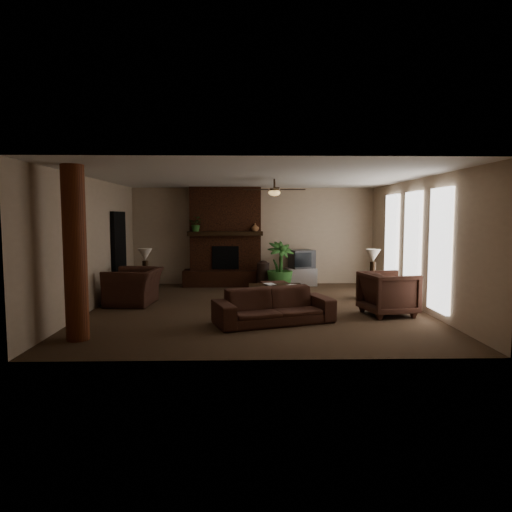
{
  "coord_description": "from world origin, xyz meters",
  "views": [
    {
      "loc": [
        -0.24,
        -9.55,
        2.0
      ],
      "look_at": [
        0.0,
        0.4,
        1.1
      ],
      "focal_mm": 31.38,
      "sensor_mm": 36.0,
      "label": 1
    }
  ],
  "objects_px": {
    "lamp_left": "(145,257)",
    "side_table_right": "(371,288)",
    "sofa": "(274,300)",
    "floor_plant": "(280,277)",
    "side_table_left": "(145,286)",
    "armchair_right": "(388,291)",
    "lamp_right": "(373,258)",
    "log_column": "(75,254)",
    "armchair_left": "(134,280)",
    "tv_stand": "(301,277)",
    "ottoman": "(275,291)",
    "floor_vase": "(263,273)",
    "coffee_table": "(275,288)"
  },
  "relations": [
    {
      "from": "coffee_table",
      "to": "armchair_right",
      "type": "bearing_deg",
      "value": -27.71
    },
    {
      "from": "armchair_left",
      "to": "floor_plant",
      "type": "height_order",
      "value": "armchair_left"
    },
    {
      "from": "ottoman",
      "to": "tv_stand",
      "type": "xyz_separation_m",
      "value": [
        0.88,
        2.1,
        0.05
      ]
    },
    {
      "from": "armchair_left",
      "to": "side_table_left",
      "type": "relative_size",
      "value": 2.25
    },
    {
      "from": "lamp_left",
      "to": "armchair_left",
      "type": "bearing_deg",
      "value": -94.1
    },
    {
      "from": "floor_vase",
      "to": "side_table_left",
      "type": "height_order",
      "value": "floor_vase"
    },
    {
      "from": "side_table_left",
      "to": "armchair_right",
      "type": "bearing_deg",
      "value": -21.67
    },
    {
      "from": "armchair_right",
      "to": "floor_plant",
      "type": "height_order",
      "value": "armchair_right"
    },
    {
      "from": "armchair_left",
      "to": "lamp_right",
      "type": "height_order",
      "value": "lamp_right"
    },
    {
      "from": "armchair_left",
      "to": "side_table_right",
      "type": "xyz_separation_m",
      "value": [
        5.53,
        0.47,
        -0.26
      ]
    },
    {
      "from": "log_column",
      "to": "tv_stand",
      "type": "relative_size",
      "value": 3.29
    },
    {
      "from": "lamp_left",
      "to": "side_table_right",
      "type": "xyz_separation_m",
      "value": [
        5.47,
        -0.43,
        -0.73
      ]
    },
    {
      "from": "coffee_table",
      "to": "floor_plant",
      "type": "bearing_deg",
      "value": 82.54
    },
    {
      "from": "ottoman",
      "to": "side_table_right",
      "type": "relative_size",
      "value": 1.09
    },
    {
      "from": "ottoman",
      "to": "coffee_table",
      "type": "bearing_deg",
      "value": -93.28
    },
    {
      "from": "armchair_left",
      "to": "tv_stand",
      "type": "relative_size",
      "value": 1.45
    },
    {
      "from": "armchair_left",
      "to": "coffee_table",
      "type": "bearing_deg",
      "value": 92.77
    },
    {
      "from": "sofa",
      "to": "side_table_left",
      "type": "height_order",
      "value": "sofa"
    },
    {
      "from": "coffee_table",
      "to": "floor_vase",
      "type": "distance_m",
      "value": 2.27
    },
    {
      "from": "coffee_table",
      "to": "floor_plant",
      "type": "xyz_separation_m",
      "value": [
        0.24,
        1.85,
        -0.01
      ]
    },
    {
      "from": "armchair_right",
      "to": "coffee_table",
      "type": "height_order",
      "value": "armchair_right"
    },
    {
      "from": "armchair_left",
      "to": "tv_stand",
      "type": "bearing_deg",
      "value": 127.16
    },
    {
      "from": "armchair_left",
      "to": "coffee_table",
      "type": "distance_m",
      "value": 3.21
    },
    {
      "from": "armchair_right",
      "to": "lamp_left",
      "type": "relative_size",
      "value": 1.49
    },
    {
      "from": "armchair_right",
      "to": "armchair_left",
      "type": "bearing_deg",
      "value": 65.04
    },
    {
      "from": "ottoman",
      "to": "lamp_right",
      "type": "xyz_separation_m",
      "value": [
        2.34,
        -0.04,
        0.8
      ]
    },
    {
      "from": "log_column",
      "to": "sofa",
      "type": "height_order",
      "value": "log_column"
    },
    {
      "from": "sofa",
      "to": "armchair_right",
      "type": "distance_m",
      "value": 2.43
    },
    {
      "from": "armchair_left",
      "to": "side_table_right",
      "type": "height_order",
      "value": "armchair_left"
    },
    {
      "from": "floor_plant",
      "to": "side_table_left",
      "type": "height_order",
      "value": "floor_plant"
    },
    {
      "from": "floor_plant",
      "to": "floor_vase",
      "type": "bearing_deg",
      "value": 135.38
    },
    {
      "from": "coffee_table",
      "to": "sofa",
      "type": "bearing_deg",
      "value": -94.92
    },
    {
      "from": "floor_vase",
      "to": "tv_stand",
      "type": "bearing_deg",
      "value": 22.89
    },
    {
      "from": "sofa",
      "to": "lamp_left",
      "type": "xyz_separation_m",
      "value": [
        -2.98,
        2.76,
        0.57
      ]
    },
    {
      "from": "sofa",
      "to": "side_table_right",
      "type": "distance_m",
      "value": 3.42
    },
    {
      "from": "log_column",
      "to": "floor_plant",
      "type": "distance_m",
      "value": 6.0
    },
    {
      "from": "sofa",
      "to": "floor_plant",
      "type": "relative_size",
      "value": 1.68
    },
    {
      "from": "armchair_right",
      "to": "lamp_right",
      "type": "xyz_separation_m",
      "value": [
        0.18,
        1.75,
        0.52
      ]
    },
    {
      "from": "tv_stand",
      "to": "sofa",
      "type": "bearing_deg",
      "value": -110.29
    },
    {
      "from": "sofa",
      "to": "log_column",
      "type": "bearing_deg",
      "value": 179.43
    },
    {
      "from": "armchair_left",
      "to": "lamp_left",
      "type": "distance_m",
      "value": 1.01
    },
    {
      "from": "ottoman",
      "to": "floor_plant",
      "type": "bearing_deg",
      "value": 80.41
    },
    {
      "from": "floor_vase",
      "to": "lamp_right",
      "type": "height_order",
      "value": "lamp_right"
    },
    {
      "from": "log_column",
      "to": "side_table_right",
      "type": "bearing_deg",
      "value": 30.63
    },
    {
      "from": "coffee_table",
      "to": "side_table_left",
      "type": "distance_m",
      "value": 3.31
    },
    {
      "from": "floor_plant",
      "to": "side_table_right",
      "type": "bearing_deg",
      "value": -31.44
    },
    {
      "from": "tv_stand",
      "to": "side_table_right",
      "type": "bearing_deg",
      "value": -63.7
    },
    {
      "from": "sofa",
      "to": "lamp_left",
      "type": "bearing_deg",
      "value": 118.68
    },
    {
      "from": "floor_vase",
      "to": "armchair_right",
      "type": "bearing_deg",
      "value": -55.14
    },
    {
      "from": "armchair_left",
      "to": "floor_plant",
      "type": "distance_m",
      "value": 3.86
    }
  ]
}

